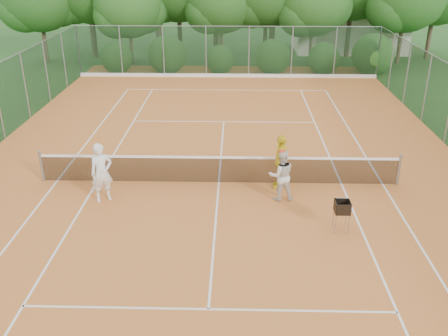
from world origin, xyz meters
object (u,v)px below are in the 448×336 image
(player_white, at_px, (102,173))
(player_yellow, at_px, (281,162))
(ball_hopper, at_px, (342,207))
(player_center_grp, at_px, (281,175))

(player_white, relative_size, player_yellow, 1.02)
(player_yellow, distance_m, ball_hopper, 3.11)
(player_white, distance_m, ball_hopper, 7.25)
(player_white, distance_m, player_yellow, 5.67)
(player_white, bearing_deg, player_yellow, -18.82)
(player_white, xyz_separation_m, ball_hopper, (7.05, -1.68, -0.20))
(ball_hopper, bearing_deg, player_yellow, 112.56)
(player_center_grp, height_order, ball_hopper, player_center_grp)
(ball_hopper, bearing_deg, player_center_grp, 123.62)
(player_white, relative_size, ball_hopper, 2.03)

